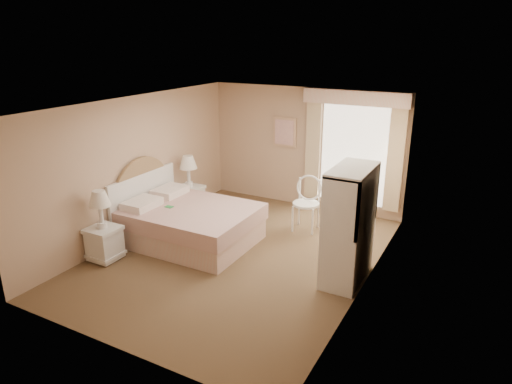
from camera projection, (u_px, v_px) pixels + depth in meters
The scene contains 9 objects.
room at pixel (238, 184), 7.21m from camera, with size 4.21×5.51×2.51m.
window at pixel (353, 151), 8.92m from camera, with size 2.05×0.22×2.51m.
framed_art at pixel (285, 132), 9.57m from camera, with size 0.52×0.04×0.62m.
bed at pixel (186, 221), 8.04m from camera, with size 2.18×1.72×1.52m.
nightstand_near at pixel (103, 235), 7.33m from camera, with size 0.48×0.48×1.17m.
nightstand_far at pixel (190, 192), 9.26m from camera, with size 0.50×0.50×1.20m.
round_table at pixel (350, 198), 8.96m from camera, with size 0.62×0.62×0.66m.
cafe_chair at pixel (307, 199), 8.48m from camera, with size 0.54×0.54×1.03m.
armoire at pixel (349, 235), 6.65m from camera, with size 0.52×1.04×1.74m.
Camera 1 is at (3.50, -5.90, 3.47)m, focal length 32.00 mm.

